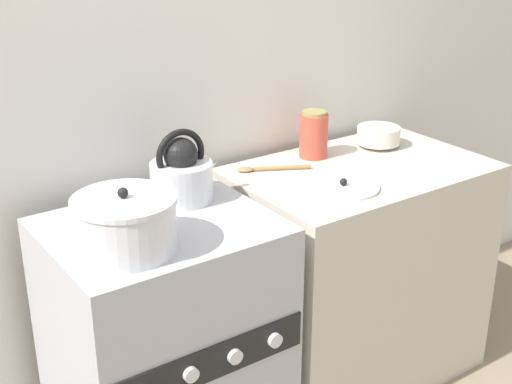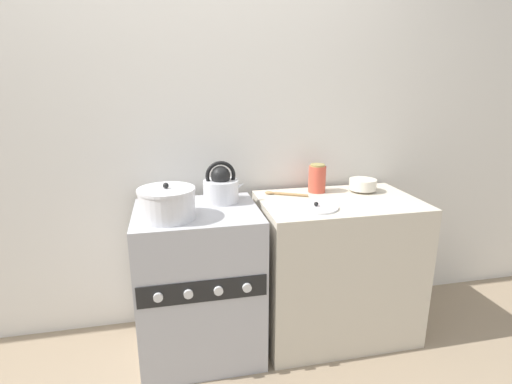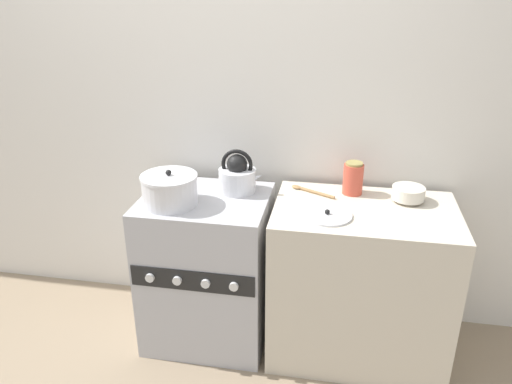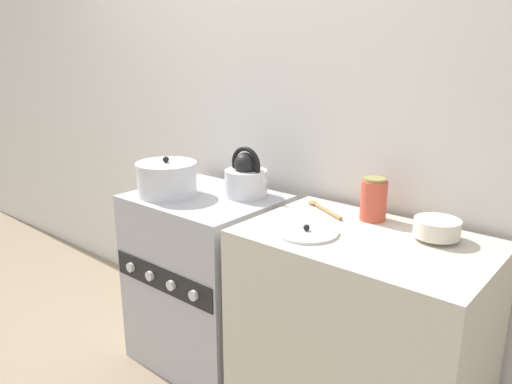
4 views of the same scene
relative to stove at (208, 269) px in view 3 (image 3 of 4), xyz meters
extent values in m
plane|color=gray|center=(0.00, -0.27, -0.42)|extent=(12.00, 12.00, 0.00)
cube|color=silver|center=(0.00, 0.38, 0.83)|extent=(7.00, 0.06, 2.50)
cube|color=#B2B2B7|center=(0.00, 0.00, 0.00)|extent=(0.64, 0.54, 0.84)
cube|color=black|center=(0.00, -0.27, 0.10)|extent=(0.62, 0.01, 0.11)
cylinder|color=silver|center=(-0.21, -0.28, 0.10)|extent=(0.04, 0.02, 0.04)
cylinder|color=silver|center=(-0.07, -0.28, 0.10)|extent=(0.04, 0.02, 0.04)
cylinder|color=silver|center=(0.07, -0.28, 0.10)|extent=(0.04, 0.02, 0.04)
cylinder|color=silver|center=(0.21, -0.28, 0.10)|extent=(0.04, 0.02, 0.04)
cube|color=beige|center=(0.80, 0.02, 0.00)|extent=(0.89, 0.58, 0.83)
cylinder|color=silver|center=(0.14, 0.12, 0.48)|extent=(0.19, 0.19, 0.12)
sphere|color=black|center=(0.14, 0.12, 0.56)|extent=(0.11, 0.11, 0.11)
torus|color=black|center=(0.14, 0.12, 0.56)|extent=(0.16, 0.02, 0.16)
cone|color=silver|center=(0.24, 0.12, 0.50)|extent=(0.10, 0.04, 0.07)
cylinder|color=silver|center=(-0.14, -0.10, 0.49)|extent=(0.27, 0.27, 0.14)
cylinder|color=silver|center=(-0.14, -0.10, 0.56)|extent=(0.28, 0.28, 0.01)
sphere|color=black|center=(-0.14, -0.10, 0.58)|extent=(0.03, 0.03, 0.03)
cylinder|color=beige|center=(1.01, 0.15, 0.42)|extent=(0.07, 0.07, 0.01)
cylinder|color=beige|center=(1.01, 0.15, 0.46)|extent=(0.16, 0.16, 0.06)
cylinder|color=#CC4C38|center=(0.73, 0.20, 0.49)|extent=(0.10, 0.10, 0.16)
cylinder|color=#998C4C|center=(0.73, 0.20, 0.58)|extent=(0.09, 0.09, 0.01)
cylinder|color=silver|center=(0.62, -0.09, 0.42)|extent=(0.23, 0.23, 0.01)
sphere|color=black|center=(0.62, -0.09, 0.44)|extent=(0.02, 0.02, 0.02)
cylinder|color=#A37A4C|center=(0.56, 0.16, 0.42)|extent=(0.18, 0.11, 0.02)
ellipsoid|color=#A37A4C|center=(0.44, 0.22, 0.42)|extent=(0.07, 0.06, 0.02)
camera|label=1|loc=(-0.83, -1.67, 1.28)|focal=50.00mm
camera|label=2|loc=(-0.12, -1.97, 1.07)|focal=28.00mm
camera|label=3|loc=(0.66, -2.21, 1.44)|focal=35.00mm
camera|label=4|loc=(1.57, -1.51, 1.07)|focal=35.00mm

